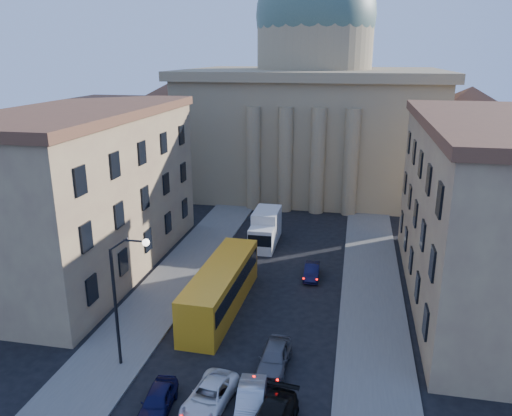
% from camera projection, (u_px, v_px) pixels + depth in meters
% --- Properties ---
extents(sidewalk_left, '(5.00, 60.00, 0.15)m').
position_uv_depth(sidewalk_left, '(164.00, 292.00, 41.54)').
color(sidewalk_left, '#5A5752').
rests_on(sidewalk_left, ground).
extents(sidewalk_right, '(5.00, 60.00, 0.15)m').
position_uv_depth(sidewalk_right, '(373.00, 313.00, 38.32)').
color(sidewalk_right, '#5A5752').
rests_on(sidewalk_right, ground).
extents(church, '(68.02, 28.76, 36.60)m').
position_uv_depth(church, '(312.00, 106.00, 71.50)').
color(church, '#8B7755').
rests_on(church, ground).
extents(building_left, '(11.60, 26.60, 14.70)m').
position_uv_depth(building_left, '(87.00, 190.00, 44.71)').
color(building_left, tan).
rests_on(building_left, ground).
extents(building_right, '(11.60, 26.60, 14.70)m').
position_uv_depth(building_right, '(492.00, 213.00, 38.28)').
color(building_right, tan).
rests_on(building_right, ground).
extents(street_lamp, '(2.62, 0.44, 8.83)m').
position_uv_depth(street_lamp, '(122.00, 291.00, 30.34)').
color(street_lamp, black).
rests_on(street_lamp, ground).
extents(car_left_near, '(1.94, 4.10, 1.35)m').
position_uv_depth(car_left_near, '(158.00, 401.00, 27.68)').
color(car_left_near, black).
rests_on(car_left_near, ground).
extents(car_right_near, '(1.96, 4.44, 1.42)m').
position_uv_depth(car_right_near, '(251.00, 402.00, 27.58)').
color(car_right_near, '#96999D').
rests_on(car_right_near, ground).
extents(car_left_mid, '(2.74, 4.91, 1.30)m').
position_uv_depth(car_left_mid, '(210.00, 396.00, 28.12)').
color(car_left_mid, silver).
rests_on(car_left_mid, ground).
extents(car_right_far, '(1.92, 4.51, 1.52)m').
position_uv_depth(car_right_far, '(274.00, 357.00, 31.53)').
color(car_right_far, '#4D4E53').
rests_on(car_right_far, ground).
extents(car_right_distant, '(1.39, 3.72, 1.22)m').
position_uv_depth(car_right_distant, '(312.00, 271.00, 44.28)').
color(car_right_distant, black).
rests_on(car_right_distant, ground).
extents(city_bus, '(3.28, 12.58, 3.52)m').
position_uv_depth(city_bus, '(221.00, 286.00, 38.57)').
color(city_bus, orange).
rests_on(city_bus, ground).
extents(box_truck, '(2.58, 6.38, 3.50)m').
position_uv_depth(box_truck, '(265.00, 229.00, 51.72)').
color(box_truck, silver).
rests_on(box_truck, ground).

